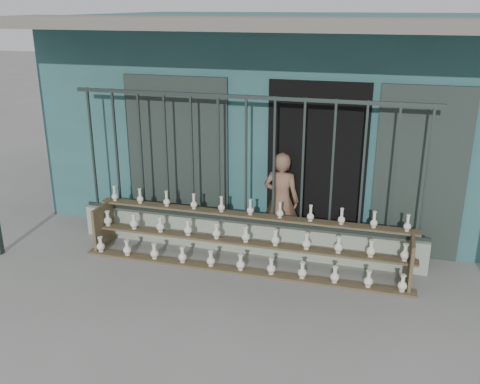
# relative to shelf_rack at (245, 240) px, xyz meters

# --- Properties ---
(ground) EXTENTS (60.00, 60.00, 0.00)m
(ground) POSITION_rel_shelf_rack_xyz_m (-0.11, -0.89, -0.36)
(ground) COLOR slate
(workshop_building) EXTENTS (7.40, 6.60, 3.21)m
(workshop_building) POSITION_rel_shelf_rack_xyz_m (-0.10, 3.34, 1.26)
(workshop_building) COLOR #275254
(workshop_building) RESTS_ON ground
(parapet_wall) EXTENTS (5.00, 0.20, 0.45)m
(parapet_wall) POSITION_rel_shelf_rack_xyz_m (-0.11, 0.41, -0.13)
(parapet_wall) COLOR gray
(parapet_wall) RESTS_ON ground
(security_fence) EXTENTS (5.00, 0.04, 1.80)m
(security_fence) POSITION_rel_shelf_rack_xyz_m (-0.11, 0.41, 0.99)
(security_fence) COLOR #283330
(security_fence) RESTS_ON parapet_wall
(shelf_rack) EXTENTS (4.50, 0.68, 0.85)m
(shelf_rack) POSITION_rel_shelf_rack_xyz_m (0.00, 0.00, 0.00)
(shelf_rack) COLOR brown
(shelf_rack) RESTS_ON ground
(elderly_woman) EXTENTS (0.55, 0.38, 1.42)m
(elderly_woman) POSITION_rel_shelf_rack_xyz_m (0.34, 0.71, 0.35)
(elderly_woman) COLOR brown
(elderly_woman) RESTS_ON ground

